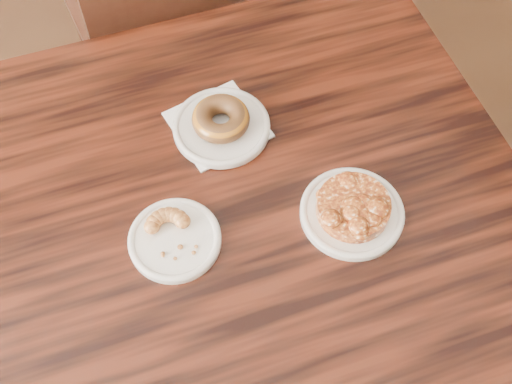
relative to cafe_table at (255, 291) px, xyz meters
name	(u,v)px	position (x,y,z in m)	size (l,w,h in m)	color
cafe_table	(255,291)	(0.00, 0.00, 0.00)	(0.94, 0.94, 0.75)	black
chair_far	(161,9)	(0.06, 0.83, 0.08)	(0.50, 0.50, 0.90)	black
napkin	(218,125)	(0.00, 0.18, 0.38)	(0.15, 0.15, 0.00)	white
plate_donut	(221,127)	(0.00, 0.17, 0.38)	(0.18, 0.18, 0.01)	silver
plate_cruller	(175,240)	(-0.15, -0.01, 0.38)	(0.15, 0.15, 0.01)	white
plate_fritter	(352,213)	(0.14, -0.08, 0.38)	(0.17, 0.17, 0.01)	white
glazed_donut	(221,119)	(0.00, 0.17, 0.41)	(0.10, 0.10, 0.04)	brown
apple_fritter	(354,205)	(0.14, -0.08, 0.41)	(0.16, 0.16, 0.04)	#4A1707
cruller_fragment	(174,235)	(-0.15, -0.01, 0.40)	(0.09, 0.09, 0.02)	brown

